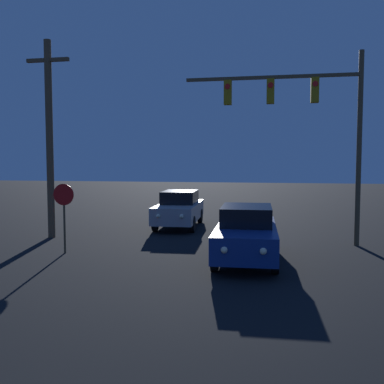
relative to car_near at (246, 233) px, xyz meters
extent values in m
cube|color=navy|center=(0.00, -0.05, -0.13)|extent=(1.92, 4.67, 0.75)
cube|color=black|center=(-0.01, 0.18, 0.53)|extent=(1.58, 2.22, 0.57)
cylinder|color=black|center=(0.87, -1.46, -0.50)|extent=(0.22, 0.71, 0.70)
cylinder|color=black|center=(-0.78, -1.51, -0.50)|extent=(0.22, 0.71, 0.70)
cylinder|color=black|center=(0.78, 1.41, -0.50)|extent=(0.22, 0.71, 0.70)
cylinder|color=black|center=(-0.86, 1.36, -0.50)|extent=(0.22, 0.71, 0.70)
sphere|color=#F9EFC6|center=(0.56, -2.36, -0.06)|extent=(0.18, 0.18, 0.18)
sphere|color=#F9EFC6|center=(-0.42, -2.39, -0.06)|extent=(0.18, 0.18, 0.18)
cube|color=#99999E|center=(-3.47, 6.24, -0.13)|extent=(2.01, 4.71, 0.75)
cube|color=black|center=(-3.49, 6.47, 0.53)|extent=(1.62, 2.25, 0.57)
cylinder|color=black|center=(-2.58, 4.85, -0.50)|extent=(0.23, 0.71, 0.70)
cylinder|color=black|center=(-4.22, 4.76, -0.50)|extent=(0.23, 0.71, 0.70)
cylinder|color=black|center=(-2.73, 7.71, -0.50)|extent=(0.23, 0.71, 0.70)
cylinder|color=black|center=(-4.37, 7.63, -0.50)|extent=(0.23, 0.71, 0.70)
sphere|color=#F9EFC6|center=(-2.87, 3.93, -0.06)|extent=(0.18, 0.18, 0.18)
sphere|color=#F9EFC6|center=(-3.85, 3.88, -0.06)|extent=(0.18, 0.18, 0.18)
cylinder|color=brown|center=(3.80, 3.06, 2.63)|extent=(0.18, 0.18, 6.96)
cube|color=brown|center=(0.66, 3.06, 5.27)|extent=(6.28, 0.12, 0.12)
cube|color=#A57F14|center=(2.23, 3.06, 4.76)|extent=(0.28, 0.28, 0.90)
cylinder|color=red|center=(2.23, 2.91, 4.96)|extent=(0.20, 0.02, 0.20)
cube|color=#A57F14|center=(0.66, 3.06, 4.76)|extent=(0.28, 0.28, 0.90)
cylinder|color=red|center=(0.66, 2.91, 4.96)|extent=(0.20, 0.02, 0.20)
cube|color=#A57F14|center=(-0.91, 3.06, 4.76)|extent=(0.28, 0.28, 0.90)
cylinder|color=red|center=(-0.91, 2.91, 4.96)|extent=(0.20, 0.02, 0.20)
cylinder|color=brown|center=(-5.99, -0.06, 0.30)|extent=(0.07, 0.07, 2.31)
cylinder|color=red|center=(-5.99, -0.08, 1.10)|extent=(0.71, 0.03, 0.71)
cylinder|color=brown|center=(-7.92, 2.59, 3.04)|extent=(0.28, 0.28, 7.78)
cube|color=brown|center=(-7.92, 2.59, 6.15)|extent=(1.76, 0.14, 0.14)
camera|label=1|loc=(0.74, -13.09, 2.19)|focal=40.00mm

